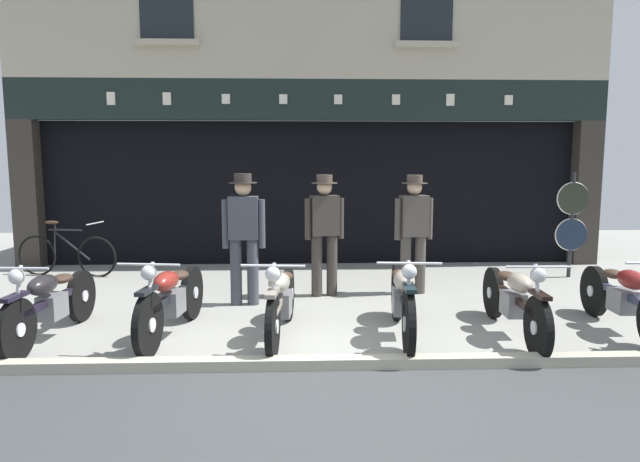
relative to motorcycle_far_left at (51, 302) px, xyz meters
The scene contains 14 objects.
ground 3.49m from the motorcycle_far_left, 35.01° to the right, with size 22.49×22.00×0.18m.
shop_facade 6.78m from the motorcycle_far_left, 64.79° to the left, with size 10.79×4.42×6.04m.
motorcycle_far_left is the anchor object (origin of this frame).
motorcycle_left 1.25m from the motorcycle_far_left, ahead, with size 0.62×1.96×0.91m.
motorcycle_center_left 2.43m from the motorcycle_far_left, ahead, with size 0.62×1.94×0.91m.
motorcycle_center 3.73m from the motorcycle_far_left, ahead, with size 0.62×1.99×0.93m.
motorcycle_center_right 4.93m from the motorcycle_far_left, ahead, with size 0.62×2.04×0.90m.
motorcycle_right 6.19m from the motorcycle_far_left, ahead, with size 0.62×1.94×0.90m.
salesman_left 2.41m from the motorcycle_far_left, 35.93° to the left, with size 0.56×0.37×1.73m.
shopkeeper_center 3.53m from the motorcycle_far_left, 31.57° to the left, with size 0.55×0.36×1.70m.
salesman_right 4.68m from the motorcycle_far_left, 24.28° to the left, with size 0.55×0.36×1.69m.
tyre_sign_pole 7.63m from the motorcycle_far_left, 22.62° to the left, with size 0.53×0.06×1.71m.
advert_board_near 4.60m from the motorcycle_far_left, 79.80° to the left, with size 0.67×0.03×0.97m.
leaning_bicycle 3.57m from the motorcycle_far_left, 110.23° to the left, with size 1.73×0.52×0.93m.
Camera 1 is at (-0.19, -4.76, 1.88)m, focal length 30.93 mm.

